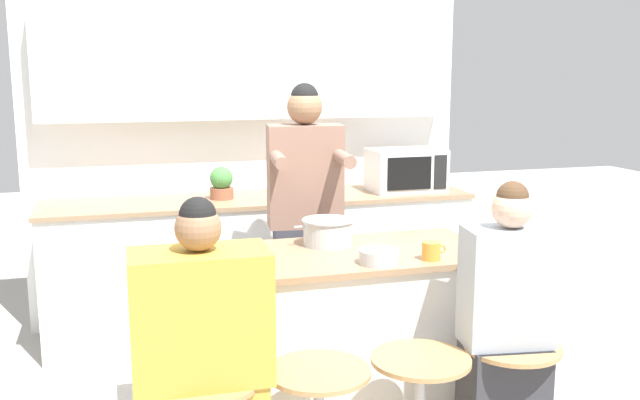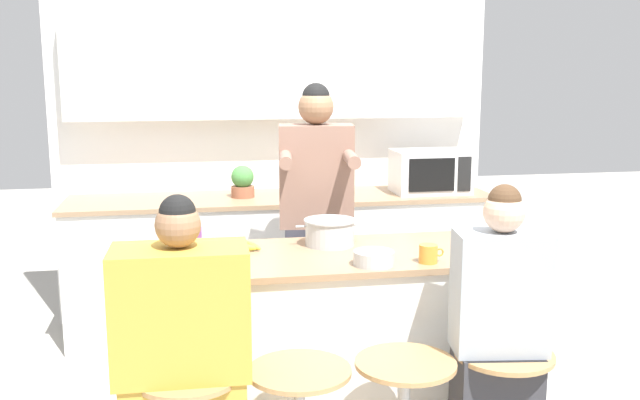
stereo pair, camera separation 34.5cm
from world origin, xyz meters
TOP-DOWN VIEW (x-y plane):
  - wall_back at (0.00, 1.80)m, footprint 3.11×0.22m
  - back_counter at (0.00, 1.50)m, footprint 2.89×0.65m
  - kitchen_island at (0.00, 0.00)m, footprint 1.63×0.71m
  - person_cooking at (0.09, 0.68)m, footprint 0.49×0.59m
  - person_wrapped_blanket at (-0.67, -0.62)m, footprint 0.52×0.30m
  - person_seated_near at (0.63, -0.62)m, footprint 0.41×0.31m
  - cooking_pot at (0.07, 0.16)m, footprint 0.35×0.26m
  - fruit_bowl at (0.19, -0.24)m, footprint 0.18×0.18m
  - coffee_cup_near at (0.45, -0.25)m, footprint 0.12×0.09m
  - banana_bunch at (-0.36, 0.12)m, footprint 0.16×0.11m
  - juice_carton at (-0.61, 0.03)m, footprint 0.07×0.07m
  - microwave at (1.04, 1.45)m, footprint 0.52×0.34m
  - potted_plant at (-0.27, 1.50)m, footprint 0.16×0.16m

SIDE VIEW (x-z plane):
  - kitchen_island at x=0.00m, z-range 0.01..0.92m
  - back_counter at x=0.00m, z-range 0.00..0.94m
  - person_seated_near at x=0.63m, z-range -0.06..1.27m
  - person_wrapped_blanket at x=-0.67m, z-range -0.05..1.29m
  - person_cooking at x=0.09m, z-range 0.00..1.71m
  - banana_bunch at x=-0.36m, z-range 0.92..0.97m
  - fruit_bowl at x=0.19m, z-range 0.92..0.98m
  - coffee_cup_near at x=0.45m, z-range 0.92..1.00m
  - cooking_pot at x=0.07m, z-range 0.92..1.05m
  - juice_carton at x=-0.61m, z-range 0.91..1.08m
  - potted_plant at x=-0.27m, z-range 0.93..1.15m
  - microwave at x=1.04m, z-range 0.94..1.24m
  - wall_back at x=0.00m, z-range 0.19..2.89m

